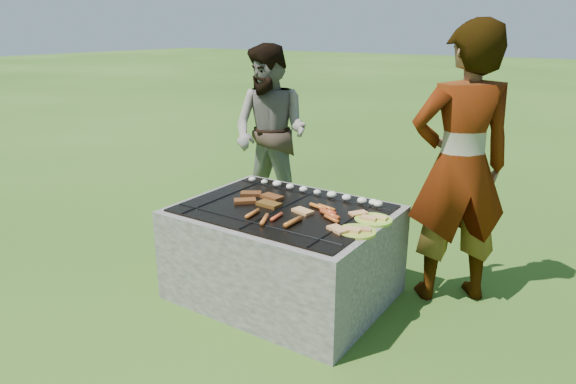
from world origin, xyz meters
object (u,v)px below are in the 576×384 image
Objects in this scene: plate_far at (373,220)px; plate_near at (357,231)px; cook at (460,167)px; fire_pit at (284,255)px; bystander at (270,133)px.

plate_near is (-0.00, -0.22, -0.00)m from plate_far.
cook reaches higher than plate_far.
cook is (0.91, 0.59, 0.59)m from fire_pit.
plate_near is 0.82m from cook.
bystander is (-0.94, 1.18, 0.50)m from fire_pit.
plate_far is 1.16× the size of plate_near.
cook is at bearing -17.32° from bystander.
plate_near is (0.56, -0.10, 0.33)m from fire_pit.
cook is at bearing 33.24° from fire_pit.
bystander reaches higher than plate_near.
cook reaches higher than plate_near.
fire_pit is at bearing 170.16° from plate_near.
fire_pit is 0.66m from plate_far.
plate_far and plate_near have the same top height.
plate_far is 1.85m from bystander.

